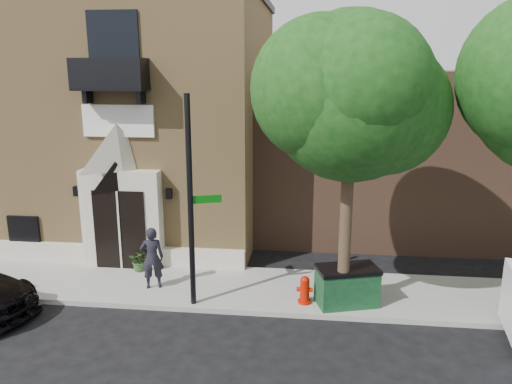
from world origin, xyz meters
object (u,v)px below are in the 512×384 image
Objects in this scene: fire_hydrant at (305,290)px; pedestrian_near at (152,258)px; dumpster at (347,285)px; street_sign at (191,203)px.

pedestrian_near is at bearing 173.56° from fire_hydrant.
fire_hydrant is 0.43× the size of dumpster.
street_sign reaches higher than pedestrian_near.
fire_hydrant is 0.42× the size of pedestrian_near.
fire_hydrant is 1.17m from dumpster.
street_sign is 7.24× the size of fire_hydrant.
street_sign is 3.97m from fire_hydrant.
dumpster is at bearing 158.16° from pedestrian_near.
dumpster is 5.68m from pedestrian_near.
street_sign is 3.07× the size of pedestrian_near.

